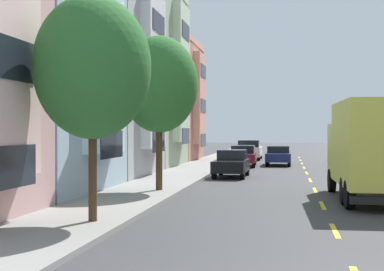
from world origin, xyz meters
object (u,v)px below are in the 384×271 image
Objects in this scene: parked_wagon_burgundy at (243,155)px; moving_navy_sedan at (278,155)px; parked_pickup_white at (250,150)px; parked_pickup_forest at (360,153)px; street_tree_nearest at (93,67)px; parked_hatchback_black at (232,163)px; delivery_box_truck at (371,146)px; parked_hatchback_orange at (383,162)px; street_tree_second at (159,85)px.

moving_navy_sedan is (2.49, 1.50, -0.05)m from parked_wagon_burgundy.
parked_wagon_burgundy is 9.17m from parked_pickup_white.
street_tree_nearest is at bearing -109.17° from parked_pickup_forest.
moving_navy_sedan is at bearing 80.59° from street_tree_nearest.
parked_pickup_forest is 1.32× the size of parked_hatchback_black.
delivery_box_truck is 21.33m from moving_navy_sedan.
parked_hatchback_orange is at bearing 61.15° from street_tree_nearest.
parked_pickup_forest is at bearing 89.29° from parked_hatchback_orange.
parked_pickup_white reaches higher than parked_hatchback_orange.
parked_hatchback_black is at bearing -89.57° from parked_wagon_burgundy.
street_tree_nearest is at bearing -97.44° from parked_hatchback_black.
parked_pickup_white is 18.75m from parked_hatchback_black.
parked_wagon_burgundy is at bearing 107.39° from delivery_box_truck.
street_tree_nearest is 26.58m from parked_wagon_burgundy.
parked_hatchback_black is at bearing -162.10° from parked_hatchback_orange.
delivery_box_truck is 1.40× the size of parked_pickup_forest.
street_tree_second is at bearing 90.00° from street_tree_nearest.
parked_pickup_white is (2.00, 35.43, -3.46)m from street_tree_nearest.
delivery_box_truck is at bearing -72.61° from parked_wagon_burgundy.
parked_hatchback_black is at bearing 121.34° from delivery_box_truck.
parked_pickup_forest is at bearing -25.35° from parked_pickup_white.
parked_hatchback_black is at bearing -120.81° from parked_pickup_forest.
parked_hatchback_orange is 10.98m from parked_wagon_burgundy.
parked_wagon_burgundy is at bearing -150.39° from parked_pickup_forest.
street_tree_second is at bearing -133.43° from parked_hatchback_orange.
parked_pickup_forest is (2.65, 24.45, -1.18)m from delivery_box_truck.
parked_wagon_burgundy is 2.91m from moving_navy_sedan.
parked_pickup_forest is 16.94m from parked_hatchback_black.
moving_navy_sedan is (2.42, 11.08, -0.01)m from parked_hatchback_black.
parked_hatchback_orange is (10.71, 11.31, -3.72)m from street_tree_second.
parked_pickup_forest is 1.00× the size of parked_pickup_white.
parked_wagon_burgundy is (-8.60, 6.82, 0.05)m from parked_hatchback_orange.
parked_hatchback_orange is 18.21m from parked_pickup_white.
street_tree_nearest reaches higher than parked_wagon_burgundy.
parked_pickup_white is at bearing 85.81° from street_tree_second.
street_tree_second reaches higher than parked_hatchback_black.
parked_pickup_white is at bearing 90.54° from parked_hatchback_black.
parked_wagon_burgundy is at bearing 85.41° from street_tree_nearest.
parked_wagon_burgundy is 0.89× the size of parked_pickup_forest.
street_tree_nearest is at bearing -118.85° from parked_hatchback_orange.
moving_navy_sedan is (-6.11, 8.32, -0.01)m from parked_hatchback_orange.
parked_hatchback_black is at bearing -102.33° from moving_navy_sedan.
delivery_box_truck is at bearing -9.30° from street_tree_second.
street_tree_nearest is 1.15× the size of parked_pickup_white.
parked_hatchback_orange is 10.33m from moving_navy_sedan.
street_tree_second reaches higher than parked_pickup_white.
delivery_box_truck reaches higher than parked_hatchback_orange.
parked_pickup_white is at bearing 118.58° from parked_hatchback_orange.
delivery_box_truck is 29.34m from parked_pickup_white.
street_tree_second is 9.58m from parked_hatchback_black.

